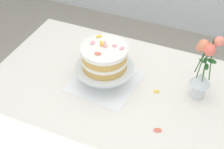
% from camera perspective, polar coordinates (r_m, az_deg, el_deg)
% --- Properties ---
extents(dining_table, '(1.40, 1.00, 0.74)m').
position_cam_1_polar(dining_table, '(1.61, 0.71, -7.26)').
color(dining_table, white).
rests_on(dining_table, ground).
extents(linen_napkin, '(0.35, 0.35, 0.00)m').
position_cam_1_polar(linen_napkin, '(1.65, -1.27, -1.14)').
color(linen_napkin, white).
rests_on(linen_napkin, dining_table).
extents(cake_stand, '(0.29, 0.29, 0.10)m').
position_cam_1_polar(cake_stand, '(1.59, -1.32, 1.02)').
color(cake_stand, silver).
rests_on(cake_stand, linen_napkin).
extents(layer_cake, '(0.23, 0.23, 0.12)m').
position_cam_1_polar(layer_cake, '(1.54, -1.36, 3.17)').
color(layer_cake, tan).
rests_on(layer_cake, cake_stand).
extents(flower_vase, '(0.11, 0.11, 0.36)m').
position_cam_1_polar(flower_vase, '(1.51, 15.94, 0.74)').
color(flower_vase, silver).
rests_on(flower_vase, dining_table).
extents(loose_petal_0, '(0.04, 0.03, 0.00)m').
position_cam_1_polar(loose_petal_0, '(1.60, 7.94, -3.01)').
color(loose_petal_0, yellow).
rests_on(loose_petal_0, dining_table).
extents(loose_petal_2, '(0.04, 0.04, 0.00)m').
position_cam_1_polar(loose_petal_2, '(1.44, 8.16, -9.80)').
color(loose_petal_2, '#E56B51').
rests_on(loose_petal_2, dining_table).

